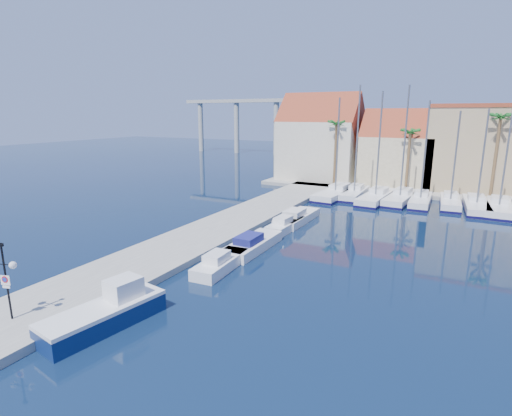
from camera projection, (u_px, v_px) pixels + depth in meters
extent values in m
plane|color=black|center=(201.00, 334.00, 19.99)|extent=(260.00, 260.00, 0.00)
cube|color=gray|center=(206.00, 234.00, 35.63)|extent=(6.00, 77.00, 0.50)
cube|color=gray|center=(455.00, 189.00, 56.74)|extent=(54.00, 16.00, 0.50)
cylinder|color=black|center=(7.00, 282.00, 20.05)|extent=(0.10, 0.10, 4.10)
cylinder|color=black|center=(8.00, 265.00, 19.79)|extent=(0.50, 0.20, 0.05)
sphere|color=white|center=(13.00, 265.00, 19.74)|extent=(0.37, 0.37, 0.37)
cube|color=black|center=(1.00, 245.00, 19.60)|extent=(0.25, 0.18, 0.16)
cube|color=white|center=(5.00, 280.00, 19.96)|extent=(0.50, 0.18, 0.51)
cylinder|color=red|center=(5.00, 279.00, 19.93)|extent=(0.34, 0.12, 0.35)
cylinder|color=#1933A5|center=(5.00, 280.00, 19.92)|extent=(0.24, 0.08, 0.25)
cube|color=white|center=(6.00, 287.00, 20.05)|extent=(0.40, 0.15, 0.14)
cube|color=navy|center=(104.00, 318.00, 20.60)|extent=(3.15, 6.65, 0.96)
cube|color=white|center=(103.00, 308.00, 20.47)|extent=(3.15, 6.65, 0.21)
cube|color=white|center=(124.00, 289.00, 21.32)|extent=(1.65, 1.91, 1.17)
cube|color=white|center=(221.00, 264.00, 28.27)|extent=(2.07, 5.63, 0.80)
cube|color=white|center=(217.00, 257.00, 27.61)|extent=(1.35, 2.00, 0.60)
cube|color=white|center=(253.00, 245.00, 32.36)|extent=(2.21, 6.87, 0.80)
cube|color=navy|center=(249.00, 239.00, 31.61)|extent=(1.54, 2.41, 0.60)
cube|color=white|center=(285.00, 226.00, 37.85)|extent=(1.94, 5.46, 0.80)
cube|color=white|center=(283.00, 220.00, 37.23)|extent=(1.28, 1.93, 0.60)
cube|color=white|center=(297.00, 218.00, 40.66)|extent=(2.38, 7.16, 0.80)
cube|color=white|center=(295.00, 213.00, 39.89)|extent=(1.63, 2.52, 0.60)
cube|color=white|center=(337.00, 193.00, 52.64)|extent=(3.71, 11.00, 1.00)
cube|color=#100C3E|center=(337.00, 196.00, 52.72)|extent=(3.78, 11.07, 0.28)
cube|color=white|center=(340.00, 186.00, 53.34)|extent=(2.23, 3.40, 0.60)
cylinder|color=slate|center=(338.00, 145.00, 50.73)|extent=(0.20, 0.20, 11.69)
cube|color=white|center=(355.00, 194.00, 52.32)|extent=(2.37, 8.54, 1.00)
cube|color=#100C3E|center=(355.00, 196.00, 52.39)|extent=(2.43, 8.60, 0.28)
cube|color=white|center=(357.00, 187.00, 52.87)|extent=(1.59, 2.58, 0.60)
cylinder|color=slate|center=(357.00, 139.00, 50.31)|extent=(0.20, 0.20, 13.19)
cube|color=white|center=(376.00, 197.00, 49.99)|extent=(3.31, 10.08, 1.00)
cube|color=#100C3E|center=(376.00, 200.00, 50.07)|extent=(3.37, 10.15, 0.28)
cube|color=white|center=(379.00, 190.00, 50.63)|extent=(2.02, 3.10, 0.60)
cylinder|color=slate|center=(379.00, 144.00, 48.04)|extent=(0.20, 0.20, 12.32)
cube|color=white|center=(401.00, 198.00, 49.51)|extent=(3.27, 9.63, 1.00)
cube|color=#100C3E|center=(401.00, 201.00, 49.58)|extent=(3.33, 9.69, 0.28)
cube|color=white|center=(403.00, 191.00, 50.10)|extent=(1.96, 2.97, 0.60)
cylinder|color=slate|center=(405.00, 142.00, 47.50)|extent=(0.20, 0.20, 12.99)
cube|color=white|center=(420.00, 201.00, 48.06)|extent=(2.32, 8.28, 1.00)
cube|color=#100C3E|center=(420.00, 203.00, 48.13)|extent=(2.38, 8.34, 0.28)
cube|color=white|center=(422.00, 193.00, 48.59)|extent=(1.55, 2.50, 0.60)
cylinder|color=slate|center=(425.00, 150.00, 46.28)|extent=(0.20, 0.20, 11.22)
cube|color=white|center=(450.00, 203.00, 47.19)|extent=(2.63, 8.16, 1.00)
cube|color=#100C3E|center=(450.00, 205.00, 47.26)|extent=(2.69, 8.22, 0.28)
cube|color=white|center=(451.00, 195.00, 47.72)|extent=(1.62, 2.50, 0.60)
cylinder|color=slate|center=(456.00, 156.00, 45.55)|extent=(0.20, 0.20, 10.06)
cube|color=white|center=(476.00, 206.00, 45.47)|extent=(3.06, 9.41, 1.00)
cube|color=#100C3E|center=(476.00, 209.00, 45.55)|extent=(3.13, 9.47, 0.28)
cube|color=white|center=(476.00, 197.00, 46.11)|extent=(1.88, 2.89, 0.60)
cylinder|color=slate|center=(483.00, 157.00, 43.75)|extent=(0.20, 0.20, 10.30)
cube|color=white|center=(499.00, 208.00, 44.42)|extent=(2.83, 9.40, 1.00)
cube|color=#100C3E|center=(498.00, 211.00, 44.49)|extent=(2.89, 9.47, 0.28)
cube|color=white|center=(500.00, 200.00, 45.01)|extent=(1.82, 2.86, 0.60)
cylinder|color=slate|center=(507.00, 152.00, 42.58)|extent=(0.20, 0.20, 11.50)
cube|color=beige|center=(320.00, 150.00, 63.83)|extent=(12.00, 9.00, 9.00)
cube|color=maroon|center=(321.00, 122.00, 62.78)|extent=(12.30, 9.00, 9.00)
cube|color=#C0B087|center=(398.00, 161.00, 58.63)|extent=(10.00, 8.00, 7.00)
cube|color=maroon|center=(400.00, 137.00, 57.82)|extent=(10.30, 8.00, 8.00)
cube|color=tan|center=(485.00, 150.00, 54.05)|extent=(14.00, 10.00, 11.00)
cube|color=maroon|center=(491.00, 106.00, 52.72)|extent=(14.20, 10.20, 0.50)
cylinder|color=brown|center=(335.00, 154.00, 57.71)|extent=(0.36, 0.36, 9.00)
sphere|color=#1B6021|center=(337.00, 124.00, 56.70)|extent=(2.60, 2.60, 2.60)
cylinder|color=brown|center=(408.00, 162.00, 53.30)|extent=(0.36, 0.36, 8.00)
sphere|color=#1B6021|center=(410.00, 132.00, 52.41)|extent=(2.60, 2.60, 2.60)
cylinder|color=brown|center=(495.00, 158.00, 48.55)|extent=(0.36, 0.36, 10.00)
sphere|color=#1B6021|center=(501.00, 117.00, 47.42)|extent=(2.60, 2.60, 2.60)
cube|color=#9E9E99|center=(263.00, 101.00, 104.55)|extent=(48.00, 2.20, 0.90)
cylinder|color=#9E9E99|center=(201.00, 127.00, 115.22)|extent=(1.40, 1.40, 14.00)
cylinder|color=#9E9E99|center=(237.00, 127.00, 109.79)|extent=(1.40, 1.40, 14.00)
cylinder|color=#9E9E99|center=(276.00, 128.00, 104.36)|extent=(1.40, 1.40, 14.00)
cylinder|color=#9E9E99|center=(320.00, 129.00, 98.93)|extent=(1.40, 1.40, 14.00)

